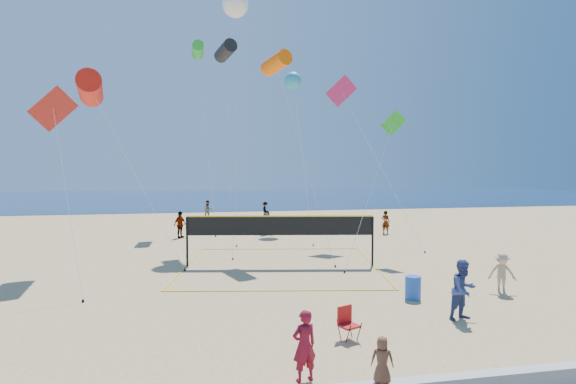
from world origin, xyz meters
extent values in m
plane|color=tan|center=(0.00, 0.00, 0.00)|extent=(120.00, 120.00, 0.00)
cube|color=#10254C|center=(0.00, 62.00, 0.01)|extent=(140.00, 50.00, 0.03)
imported|color=maroon|center=(-1.03, -1.43, 0.78)|extent=(0.65, 0.52, 1.56)
imported|color=brown|center=(0.10, -2.99, 1.04)|extent=(0.50, 0.42, 0.88)
imported|color=navy|center=(4.63, 1.52, 0.92)|extent=(1.04, 0.89, 1.84)
imported|color=tan|center=(7.73, 3.93, 0.75)|extent=(1.11, 0.92, 1.49)
imported|color=gray|center=(-4.63, 19.71, 0.89)|extent=(1.02, 1.06, 1.77)
imported|color=gray|center=(1.26, 20.28, 0.83)|extent=(1.61, 1.10, 1.67)
imported|color=gray|center=(9.57, 18.95, 0.82)|extent=(0.70, 0.71, 1.64)
imported|color=gray|center=(-2.62, 31.22, 0.83)|extent=(0.95, 0.83, 1.66)
imported|color=gray|center=(2.66, 30.88, 0.74)|extent=(0.64, 1.01, 1.48)
cube|color=#AB1513|center=(0.67, 0.58, 0.39)|extent=(0.61, 0.59, 0.05)
cube|color=#AB1513|center=(0.59, 0.76, 0.66)|extent=(0.46, 0.22, 0.48)
cylinder|color=black|center=(0.55, 0.35, 0.22)|extent=(0.12, 0.24, 0.63)
cylinder|color=black|center=(0.42, 0.67, 0.22)|extent=(0.12, 0.24, 0.63)
cylinder|color=black|center=(0.91, 0.49, 0.22)|extent=(0.12, 0.24, 0.63)
cylinder|color=black|center=(0.78, 0.82, 0.22)|extent=(0.12, 0.24, 0.63)
cylinder|color=blue|center=(4.11, 3.81, 0.41)|extent=(0.69, 0.69, 0.82)
cylinder|color=black|center=(-3.88, 10.77, 1.17)|extent=(0.10, 0.10, 2.34)
cylinder|color=black|center=(4.76, 9.28, 1.17)|extent=(0.10, 0.10, 2.34)
cube|color=black|center=(0.44, 10.03, 1.90)|extent=(8.65, 1.51, 0.88)
cube|color=yellow|center=(0.44, 10.03, 2.37)|extent=(8.65, 1.52, 0.06)
cube|color=yellow|center=(-0.31, 5.70, 0.01)|extent=(8.85, 1.57, 0.02)
cube|color=yellow|center=(1.19, 14.35, 0.01)|extent=(8.85, 1.57, 0.02)
cylinder|color=red|center=(-8.28, 11.91, 8.37)|extent=(1.56, 2.80, 1.45)
cylinder|color=silver|center=(-6.12, 10.85, 4.21)|extent=(4.33, 2.15, 8.32)
cylinder|color=black|center=(-3.96, 9.78, 0.05)|extent=(0.08, 0.08, 0.10)
cylinder|color=black|center=(-1.67, 17.28, 11.79)|extent=(1.37, 2.16, 1.09)
cylinder|color=silver|center=(-1.67, 14.58, 5.92)|extent=(0.02, 5.41, 11.75)
cylinder|color=black|center=(-1.67, 11.88, 0.05)|extent=(0.08, 0.08, 0.10)
cylinder|color=#FF6205|center=(0.89, 13.85, 10.38)|extent=(1.58, 2.27, 1.14)
cylinder|color=silver|center=(1.90, 11.54, 5.22)|extent=(2.04, 4.64, 10.34)
cylinder|color=black|center=(2.91, 9.23, 0.05)|extent=(0.08, 0.08, 0.10)
cube|color=red|center=(-8.67, 7.74, 6.87)|extent=(1.75, 0.33, 1.75)
cylinder|color=silver|center=(-7.95, 6.66, 3.46)|extent=(1.44, 2.17, 6.83)
cylinder|color=black|center=(-7.24, 5.58, 0.05)|extent=(0.08, 0.08, 0.10)
cube|color=green|center=(6.79, 11.60, 7.01)|extent=(1.16, 0.79, 1.37)
cylinder|color=silver|center=(4.88, 9.81, 3.53)|extent=(3.85, 3.60, 6.97)
cylinder|color=black|center=(2.96, 8.02, 0.05)|extent=(0.08, 0.08, 0.10)
cube|color=#C92760|center=(5.50, 16.62, 9.49)|extent=(2.04, 0.34, 2.02)
cylinder|color=silver|center=(7.14, 14.19, 4.77)|extent=(3.30, 4.89, 9.45)
cylinder|color=black|center=(8.78, 11.76, 0.05)|extent=(0.08, 0.08, 0.10)
sphere|color=white|center=(-1.01, 18.02, 14.88)|extent=(2.14, 2.14, 1.62)
cylinder|color=silver|center=(-1.10, 16.79, 7.46)|extent=(0.20, 2.48, 14.83)
cylinder|color=black|center=(-1.20, 15.56, 0.05)|extent=(0.08, 0.08, 0.10)
sphere|color=#2D9BBF|center=(3.87, 23.85, 11.45)|extent=(1.56, 1.56, 1.33)
cylinder|color=silver|center=(3.59, 19.45, 5.75)|extent=(0.57, 8.82, 11.41)
cylinder|color=black|center=(3.31, 15.04, 0.05)|extent=(0.08, 0.08, 0.10)
cylinder|color=green|center=(-3.36, 24.30, 13.54)|extent=(0.91, 2.04, 1.10)
cylinder|color=silver|center=(-2.83, 21.99, 6.80)|extent=(1.09, 4.63, 13.50)
cylinder|color=black|center=(-2.29, 19.68, 0.05)|extent=(0.08, 0.08, 0.10)
camera|label=1|loc=(-3.18, -10.71, 4.61)|focal=28.00mm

